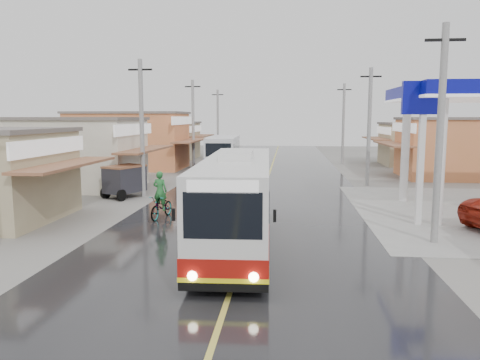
{
  "coord_description": "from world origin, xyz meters",
  "views": [
    {
      "loc": [
        1.48,
        -17.72,
        4.67
      ],
      "look_at": [
        -0.43,
        1.12,
        2.14
      ],
      "focal_mm": 35.0,
      "sensor_mm": 36.0,
      "label": 1
    }
  ],
  "objects_px": {
    "coach_bus": "(237,200)",
    "cyclist": "(161,203)",
    "second_bus": "(224,152)",
    "tricycle_near": "(124,179)"
  },
  "relations": [
    {
      "from": "cyclist",
      "to": "second_bus",
      "type": "bearing_deg",
      "value": 100.29
    },
    {
      "from": "cyclist",
      "to": "tricycle_near",
      "type": "distance_m",
      "value": 6.55
    },
    {
      "from": "tricycle_near",
      "to": "cyclist",
      "type": "bearing_deg",
      "value": -32.21
    },
    {
      "from": "coach_bus",
      "to": "tricycle_near",
      "type": "xyz_separation_m",
      "value": [
        -7.68,
        9.48,
        -0.59
      ]
    },
    {
      "from": "coach_bus",
      "to": "second_bus",
      "type": "bearing_deg",
      "value": 96.67
    },
    {
      "from": "coach_bus",
      "to": "second_bus",
      "type": "height_order",
      "value": "coach_bus"
    },
    {
      "from": "second_bus",
      "to": "cyclist",
      "type": "relative_size",
      "value": 4.01
    },
    {
      "from": "coach_bus",
      "to": "second_bus",
      "type": "xyz_separation_m",
      "value": [
        -3.88,
        24.56,
        -0.08
      ]
    },
    {
      "from": "second_bus",
      "to": "tricycle_near",
      "type": "xyz_separation_m",
      "value": [
        -3.79,
        -15.08,
        -0.51
      ]
    },
    {
      "from": "coach_bus",
      "to": "cyclist",
      "type": "relative_size",
      "value": 4.99
    }
  ]
}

